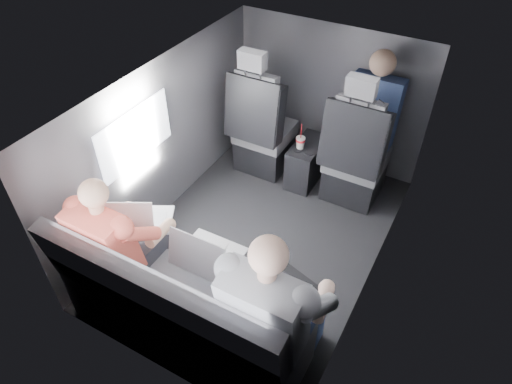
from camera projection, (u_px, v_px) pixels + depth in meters
The scene contains 19 objects.
floor at pixel (261, 238), 3.77m from camera, with size 2.60×2.60×0.00m, color black.
ceiling at pixel (263, 91), 2.88m from camera, with size 2.60×2.60×0.00m, color #B2B2AD.
panel_left at pixel (163, 140), 3.65m from camera, with size 0.02×2.60×1.35m, color #56565B.
panel_right at pixel (382, 216), 3.00m from camera, with size 0.02×2.60×1.35m, color #56565B.
panel_front at pixel (329, 97), 4.18m from camera, with size 1.80×0.02×1.35m, color #56565B.
panel_back at pixel (148, 306), 2.47m from camera, with size 1.80×0.02×1.35m, color #56565B.
side_window at pixel (136, 136), 3.30m from camera, with size 0.02×0.75×0.42m, color white.
seatbelt at pixel (354, 132), 3.52m from camera, with size 0.05×0.01×0.65m, color black.
front_seat_left at pixel (262, 133), 4.22m from camera, with size 0.52×0.58×1.26m.
front_seat_right at pixel (355, 161), 3.90m from camera, with size 0.52×0.58×1.26m.
center_console at pixel (307, 162), 4.22m from camera, with size 0.24×0.48×0.41m.
rear_bench at pixel (181, 312), 2.86m from camera, with size 1.60×0.57×0.92m.
soda_cup at pixel (300, 143), 4.00m from camera, with size 0.08×0.08×0.25m.
laptop_white at pixel (138, 220), 3.02m from camera, with size 0.44×0.49×0.27m.
laptop_silver at pixel (207, 254), 2.80m from camera, with size 0.38×0.34×0.27m.
laptop_black at pixel (291, 292), 2.59m from camera, with size 0.39×0.39×0.24m.
passenger_rear_left at pixel (123, 242), 2.90m from camera, with size 0.48×0.60×1.19m.
passenger_rear_right at pixel (275, 308), 2.48m from camera, with size 0.54×0.66×1.29m.
passenger_front_right at pixel (373, 112), 3.83m from camera, with size 0.42×0.42×0.87m.
Camera 1 is at (1.22, -2.30, 2.76)m, focal length 32.00 mm.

